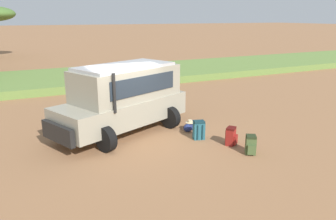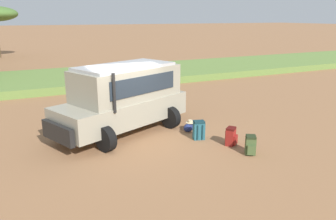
{
  "view_description": "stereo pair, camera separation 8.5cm",
  "coord_description": "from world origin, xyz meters",
  "px_view_note": "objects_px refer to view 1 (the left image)",
  "views": [
    {
      "loc": [
        -3.55,
        -10.14,
        4.08
      ],
      "look_at": [
        1.13,
        -0.49,
        1.0
      ],
      "focal_mm": 35.0,
      "sensor_mm": 36.0,
      "label": 1
    },
    {
      "loc": [
        -3.47,
        -10.17,
        4.08
      ],
      "look_at": [
        1.13,
        -0.49,
        1.0
      ],
      "focal_mm": 35.0,
      "sensor_mm": 36.0,
      "label": 2
    }
  ],
  "objects_px": {
    "safari_vehicle": "(124,97)",
    "backpack_cluster_center": "(251,145)",
    "duffel_bag_low_black_case": "(191,126)",
    "backpack_beside_front_wheel": "(231,136)",
    "backpack_near_rear_wheel": "(199,130)"
  },
  "relations": [
    {
      "from": "backpack_cluster_center",
      "to": "backpack_near_rear_wheel",
      "type": "distance_m",
      "value": 1.95
    },
    {
      "from": "backpack_near_rear_wheel",
      "to": "backpack_cluster_center",
      "type": "bearing_deg",
      "value": -66.82
    },
    {
      "from": "backpack_near_rear_wheel",
      "to": "duffel_bag_low_black_case",
      "type": "bearing_deg",
      "value": 75.48
    },
    {
      "from": "safari_vehicle",
      "to": "backpack_cluster_center",
      "type": "bearing_deg",
      "value": -52.46
    },
    {
      "from": "backpack_cluster_center",
      "to": "backpack_near_rear_wheel",
      "type": "relative_size",
      "value": 0.91
    },
    {
      "from": "backpack_cluster_center",
      "to": "duffel_bag_low_black_case",
      "type": "xyz_separation_m",
      "value": [
        -0.53,
        2.72,
        -0.13
      ]
    },
    {
      "from": "safari_vehicle",
      "to": "backpack_beside_front_wheel",
      "type": "relative_size",
      "value": 8.98
    },
    {
      "from": "backpack_cluster_center",
      "to": "backpack_near_rear_wheel",
      "type": "height_order",
      "value": "backpack_near_rear_wheel"
    },
    {
      "from": "backpack_cluster_center",
      "to": "safari_vehicle",
      "type": "bearing_deg",
      "value": 127.54
    },
    {
      "from": "safari_vehicle",
      "to": "backpack_near_rear_wheel",
      "type": "distance_m",
      "value": 2.91
    },
    {
      "from": "safari_vehicle",
      "to": "backpack_near_rear_wheel",
      "type": "bearing_deg",
      "value": -42.3
    },
    {
      "from": "backpack_cluster_center",
      "to": "duffel_bag_low_black_case",
      "type": "height_order",
      "value": "backpack_cluster_center"
    },
    {
      "from": "backpack_beside_front_wheel",
      "to": "duffel_bag_low_black_case",
      "type": "bearing_deg",
      "value": 103.14
    },
    {
      "from": "safari_vehicle",
      "to": "backpack_cluster_center",
      "type": "xyz_separation_m",
      "value": [
        2.8,
        -3.64,
        -1.0
      ]
    },
    {
      "from": "backpack_beside_front_wheel",
      "to": "backpack_near_rear_wheel",
      "type": "bearing_deg",
      "value": 125.87
    }
  ]
}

